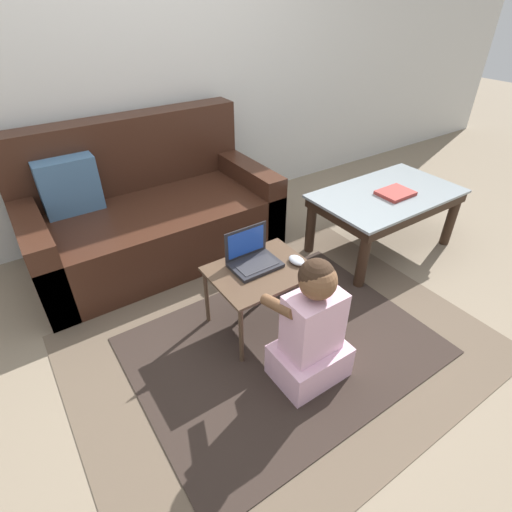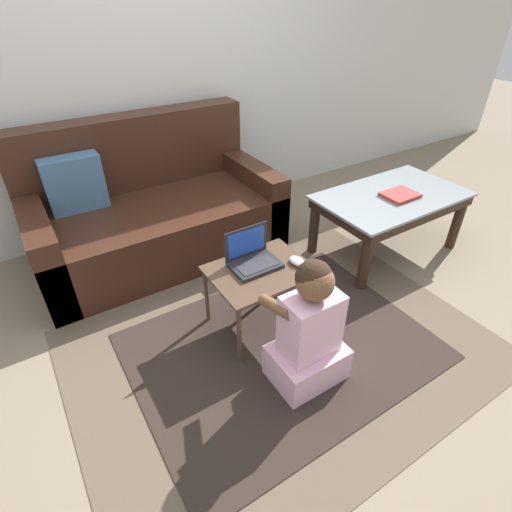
{
  "view_description": "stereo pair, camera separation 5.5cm",
  "coord_description": "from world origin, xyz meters",
  "px_view_note": "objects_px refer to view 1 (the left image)",
  "views": [
    {
      "loc": [
        -0.99,
        -1.39,
        1.67
      ],
      "look_at": [
        -0.0,
        0.07,
        0.45
      ],
      "focal_mm": 28.0,
      "sensor_mm": 36.0,
      "label": 1
    },
    {
      "loc": [
        -0.95,
        -1.42,
        1.67
      ],
      "look_at": [
        -0.0,
        0.07,
        0.45
      ],
      "focal_mm": 28.0,
      "sensor_mm": 36.0,
      "label": 2
    }
  ],
  "objects_px": {
    "laptop": "(253,259)",
    "person_seated": "(312,331)",
    "coffee_table": "(386,202)",
    "laptop_desk": "(261,277)",
    "computer_mouse": "(297,260)",
    "book_on_table": "(395,193)",
    "couch": "(149,213)"
  },
  "relations": [
    {
      "from": "laptop_desk",
      "to": "laptop",
      "type": "height_order",
      "value": "laptop"
    },
    {
      "from": "coffee_table",
      "to": "laptop_desk",
      "type": "height_order",
      "value": "coffee_table"
    },
    {
      "from": "couch",
      "to": "coffee_table",
      "type": "xyz_separation_m",
      "value": [
        1.42,
        -0.92,
        0.08
      ]
    },
    {
      "from": "couch",
      "to": "person_seated",
      "type": "xyz_separation_m",
      "value": [
        0.2,
        -1.54,
        0.0
      ]
    },
    {
      "from": "book_on_table",
      "to": "coffee_table",
      "type": "bearing_deg",
      "value": 106.66
    },
    {
      "from": "couch",
      "to": "computer_mouse",
      "type": "bearing_deg",
      "value": -70.54
    },
    {
      "from": "couch",
      "to": "book_on_table",
      "type": "distance_m",
      "value": 1.74
    },
    {
      "from": "couch",
      "to": "book_on_table",
      "type": "relative_size",
      "value": 7.07
    },
    {
      "from": "computer_mouse",
      "to": "person_seated",
      "type": "distance_m",
      "value": 0.45
    },
    {
      "from": "coffee_table",
      "to": "book_on_table",
      "type": "height_order",
      "value": "book_on_table"
    },
    {
      "from": "laptop_desk",
      "to": "computer_mouse",
      "type": "height_order",
      "value": "computer_mouse"
    },
    {
      "from": "book_on_table",
      "to": "computer_mouse",
      "type": "bearing_deg",
      "value": -169.67
    },
    {
      "from": "couch",
      "to": "laptop",
      "type": "height_order",
      "value": "couch"
    },
    {
      "from": "coffee_table",
      "to": "book_on_table",
      "type": "bearing_deg",
      "value": -73.34
    },
    {
      "from": "laptop",
      "to": "book_on_table",
      "type": "distance_m",
      "value": 1.23
    },
    {
      "from": "laptop",
      "to": "book_on_table",
      "type": "relative_size",
      "value": 1.11
    },
    {
      "from": "couch",
      "to": "laptop_desk",
      "type": "distance_m",
      "value": 1.12
    },
    {
      "from": "coffee_table",
      "to": "laptop",
      "type": "distance_m",
      "value": 1.22
    },
    {
      "from": "laptop_desk",
      "to": "person_seated",
      "type": "height_order",
      "value": "person_seated"
    },
    {
      "from": "couch",
      "to": "coffee_table",
      "type": "distance_m",
      "value": 1.69
    },
    {
      "from": "coffee_table",
      "to": "laptop",
      "type": "bearing_deg",
      "value": -174.56
    },
    {
      "from": "couch",
      "to": "person_seated",
      "type": "bearing_deg",
      "value": -82.7
    },
    {
      "from": "computer_mouse",
      "to": "book_on_table",
      "type": "relative_size",
      "value": 0.45
    },
    {
      "from": "book_on_table",
      "to": "couch",
      "type": "bearing_deg",
      "value": 145.85
    },
    {
      "from": "couch",
      "to": "coffee_table",
      "type": "bearing_deg",
      "value": -33.05
    },
    {
      "from": "coffee_table",
      "to": "person_seated",
      "type": "height_order",
      "value": "person_seated"
    },
    {
      "from": "laptop",
      "to": "person_seated",
      "type": "relative_size",
      "value": 0.37
    },
    {
      "from": "person_seated",
      "to": "computer_mouse",
      "type": "bearing_deg",
      "value": 61.18
    },
    {
      "from": "computer_mouse",
      "to": "person_seated",
      "type": "xyz_separation_m",
      "value": [
        -0.21,
        -0.38,
        -0.1
      ]
    },
    {
      "from": "laptop_desk",
      "to": "laptop",
      "type": "relative_size",
      "value": 2.05
    },
    {
      "from": "couch",
      "to": "coffee_table",
      "type": "height_order",
      "value": "couch"
    },
    {
      "from": "person_seated",
      "to": "laptop",
      "type": "bearing_deg",
      "value": 89.61
    }
  ]
}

